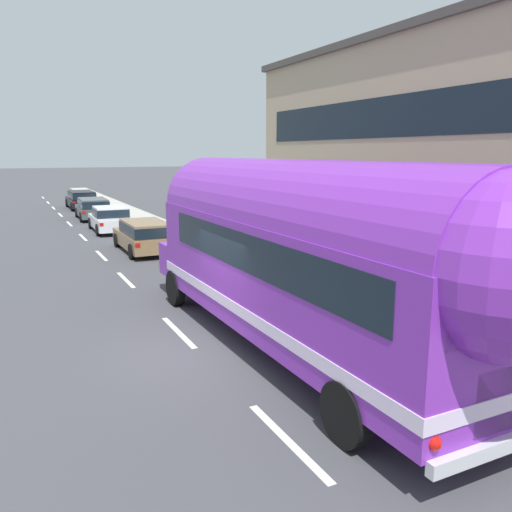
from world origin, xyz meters
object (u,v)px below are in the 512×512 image
car_lead (145,234)px  car_second (111,218)px  car_third (93,207)px  car_fourth (81,199)px  painted_bus (305,251)px

car_lead → car_second: (-0.17, 6.86, -0.05)m
car_second → car_third: (-0.02, 5.82, 0.06)m
car_fourth → car_third: bearing=-92.1°
painted_bus → car_lead: painted_bus is taller
painted_bus → car_second: bearing=90.4°
painted_bus → car_fourth: bearing=89.9°
painted_bus → car_lead: bearing=89.9°
painted_bus → car_third: 26.02m
car_fourth → painted_bus: bearing=-90.1°
car_second → car_third: bearing=90.2°
car_second → car_third: 5.82m
painted_bus → car_third: bearing=90.4°
car_lead → car_second: same height
painted_bus → car_fourth: painted_bus is taller
painted_bus → car_third: size_ratio=2.92×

